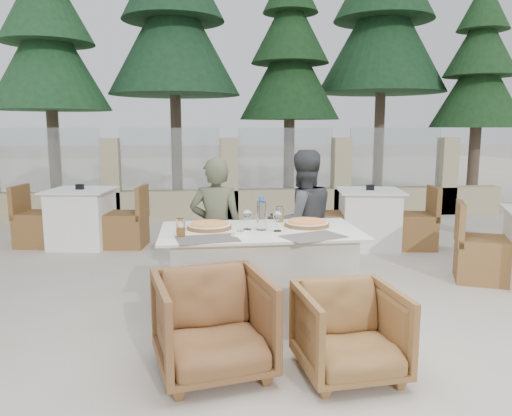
{
  "coord_description": "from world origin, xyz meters",
  "views": [
    {
      "loc": [
        -0.54,
        -3.86,
        1.59
      ],
      "look_at": [
        -0.05,
        0.35,
        0.9
      ],
      "focal_mm": 35.0,
      "sensor_mm": 36.0,
      "label": 1
    }
  ],
  "objects": [
    {
      "name": "placemat_near_right",
      "position": [
        0.32,
        -0.25,
        0.77
      ],
      "size": [
        0.53,
        0.45,
        0.0
      ],
      "primitive_type": "cube",
      "rotation": [
        0.0,
        0.0,
        0.4
      ],
      "color": "#5D584F",
      "rests_on": "dining_table"
    },
    {
      "name": "ground",
      "position": [
        0.0,
        0.0,
        0.0
      ],
      "size": [
        80.0,
        80.0,
        0.0
      ],
      "primitive_type": "plane",
      "color": "beige",
      "rests_on": "ground"
    },
    {
      "name": "pine_far_right",
      "position": [
        5.5,
        6.5,
        2.25
      ],
      "size": [
        1.98,
        1.98,
        4.5
      ],
      "primitive_type": "cone",
      "color": "#1F451F",
      "rests_on": "ground"
    },
    {
      "name": "armchair_far_left",
      "position": [
        -0.41,
        0.88,
        0.27
      ],
      "size": [
        0.64,
        0.66,
        0.54
      ],
      "primitive_type": "imported",
      "rotation": [
        0.0,
        0.0,
        3.25
      ],
      "color": "olive",
      "rests_on": "ground"
    },
    {
      "name": "bg_table_a",
      "position": [
        -2.1,
        2.94,
        0.39
      ],
      "size": [
        1.75,
        1.07,
        0.77
      ],
      "primitive_type": null,
      "rotation": [
        0.0,
        0.0,
        -0.16
      ],
      "color": "white",
      "rests_on": "ground"
    },
    {
      "name": "olive_dish",
      "position": [
        -0.23,
        -0.15,
        0.79
      ],
      "size": [
        0.13,
        0.13,
        0.04
      ],
      "primitive_type": null,
      "rotation": [
        0.0,
        0.0,
        0.15
      ],
      "color": "white",
      "rests_on": "dining_table"
    },
    {
      "name": "beer_glass_right",
      "position": [
        0.17,
        0.38,
        0.84
      ],
      "size": [
        0.07,
        0.07,
        0.13
      ],
      "primitive_type": "cylinder",
      "rotation": [
        0.0,
        0.0,
        -0.01
      ],
      "color": "gold",
      "rests_on": "dining_table"
    },
    {
      "name": "armchair_near_right",
      "position": [
        0.41,
        -0.93,
        0.29
      ],
      "size": [
        0.68,
        0.7,
        0.59
      ],
      "primitive_type": "imported",
      "rotation": [
        0.0,
        0.0,
        0.09
      ],
      "color": "olive",
      "rests_on": "ground"
    },
    {
      "name": "placemat_near_left",
      "position": [
        -0.48,
        -0.24,
        0.77
      ],
      "size": [
        0.49,
        0.37,
        0.0
      ],
      "primitive_type": "cube",
      "rotation": [
        0.0,
        0.0,
        0.16
      ],
      "color": "#57514B",
      "rests_on": "dining_table"
    },
    {
      "name": "wine_glass_near",
      "position": [
        0.08,
        -0.02,
        0.86
      ],
      "size": [
        0.08,
        0.08,
        0.18
      ],
      "primitive_type": null,
      "rotation": [
        0.0,
        0.0,
        -0.02
      ],
      "color": "white",
      "rests_on": "dining_table"
    },
    {
      "name": "pizza_left",
      "position": [
        -0.46,
        0.15,
        0.79
      ],
      "size": [
        0.46,
        0.46,
        0.05
      ],
      "primitive_type": "cylinder",
      "rotation": [
        0.0,
        0.0,
        0.34
      ],
      "color": "#EC5920",
      "rests_on": "dining_table"
    },
    {
      "name": "pine_far_left",
      "position": [
        -3.5,
        7.0,
        2.75
      ],
      "size": [
        2.42,
        2.42,
        5.5
      ],
      "primitive_type": "cone",
      "color": "#214E29",
      "rests_on": "ground"
    },
    {
      "name": "pine_mid_right",
      "position": [
        3.8,
        7.8,
        3.4
      ],
      "size": [
        2.99,
        2.99,
        6.8
      ],
      "primitive_type": "cone",
      "color": "#1B4222",
      "rests_on": "ground"
    },
    {
      "name": "bg_table_b",
      "position": [
        1.7,
        2.42,
        0.39
      ],
      "size": [
        1.76,
        1.09,
        0.77
      ],
      "primitive_type": null,
      "rotation": [
        0.0,
        0.0,
        -0.17
      ],
      "color": "white",
      "rests_on": "ground"
    },
    {
      "name": "pine_centre",
      "position": [
        1.5,
        7.2,
        2.5
      ],
      "size": [
        2.2,
        2.2,
        5.0
      ],
      "primitive_type": "cone",
      "color": "#1B3F1C",
      "rests_on": "ground"
    },
    {
      "name": "armchair_near_left",
      "position": [
        -0.46,
        -0.79,
        0.33
      ],
      "size": [
        0.84,
        0.85,
        0.66
      ],
      "primitive_type": "imported",
      "rotation": [
        0.0,
        0.0,
        0.2
      ],
      "color": "brown",
      "rests_on": "ground"
    },
    {
      "name": "dining_table",
      "position": [
        -0.05,
        0.05,
        0.39
      ],
      "size": [
        1.6,
        0.9,
        0.77
      ],
      "primitive_type": null,
      "color": "silver",
      "rests_on": "ground"
    },
    {
      "name": "pine_mid_left",
      "position": [
        -1.0,
        7.5,
        3.25
      ],
      "size": [
        2.86,
        2.86,
        6.5
      ],
      "primitive_type": "cone",
      "color": "#1C4325",
      "rests_on": "ground"
    },
    {
      "name": "pizza_right",
      "position": [
        0.36,
        0.16,
        0.79
      ],
      "size": [
        0.44,
        0.44,
        0.05
      ],
      "primitive_type": "cylinder",
      "rotation": [
        0.0,
        0.0,
        -0.19
      ],
      "color": "#F45421",
      "rests_on": "dining_table"
    },
    {
      "name": "diner_left",
      "position": [
        -0.38,
        0.62,
        0.66
      ],
      "size": [
        0.53,
        0.39,
        1.33
      ],
      "primitive_type": "imported",
      "rotation": [
        0.0,
        0.0,
        2.98
      ],
      "color": "#4D523B",
      "rests_on": "ground"
    },
    {
      "name": "armchair_far_right",
      "position": [
        0.44,
        0.77,
        0.26
      ],
      "size": [
        0.75,
        0.75,
        0.53
      ],
      "primitive_type": "imported",
      "rotation": [
        0.0,
        0.0,
        2.75
      ],
      "color": "brown",
      "rests_on": "ground"
    },
    {
      "name": "water_bottle",
      "position": [
        -0.04,
        0.05,
        0.91
      ],
      "size": [
        0.1,
        0.1,
        0.27
      ],
      "primitive_type": "cylinder",
      "rotation": [
        0.0,
        0.0,
        0.24
      ],
      "color": "#BBD7F6",
      "rests_on": "dining_table"
    },
    {
      "name": "beer_glass_left",
      "position": [
        -0.68,
        -0.13,
        0.84
      ],
      "size": [
        0.08,
        0.08,
        0.14
      ],
      "primitive_type": "cylinder",
      "rotation": [
        0.0,
        0.0,
        0.16
      ],
      "color": "#C96D1C",
      "rests_on": "dining_table"
    },
    {
      "name": "sand_patch",
      "position": [
        0.0,
        14.0,
        0.01
      ],
      "size": [
        30.0,
        16.0,
        0.01
      ],
      "primitive_type": "cube",
      "color": "#F1E1C5",
      "rests_on": "ground"
    },
    {
      "name": "diner_right",
      "position": [
        0.43,
        0.69,
        0.69
      ],
      "size": [
        0.76,
        0.65,
        1.38
      ],
      "primitive_type": "imported",
      "rotation": [
        0.0,
        0.0,
        3.34
      ],
      "color": "#3C3F42",
      "rests_on": "ground"
    },
    {
      "name": "wine_glass_centre",
      "position": [
        -0.15,
        0.08,
        0.86
      ],
      "size": [
        0.09,
        0.09,
        0.18
      ],
      "primitive_type": null,
      "rotation": [
        0.0,
        0.0,
        -0.22
      ],
      "color": "white",
      "rests_on": "dining_table"
    },
    {
      "name": "perimeter_wall_far",
      "position": [
        0.0,
        4.8,
        0.8
      ],
      "size": [
        10.0,
        0.34,
        1.6
      ],
      "primitive_type": null,
      "color": "#BFB086",
      "rests_on": "ground"
    }
  ]
}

